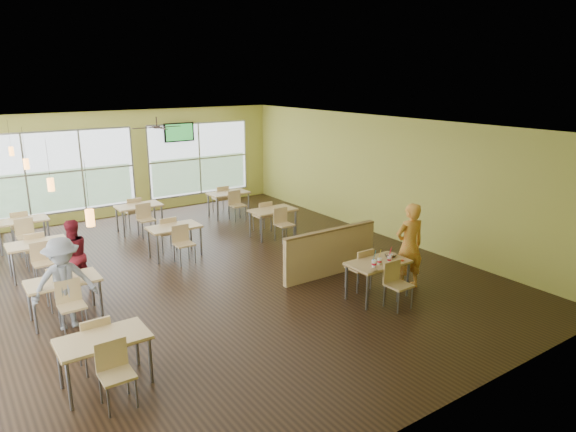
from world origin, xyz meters
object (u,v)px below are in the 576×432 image
(half_wall_divider, at_px, (330,252))
(man_plaid, at_px, (409,246))
(main_table, at_px, (378,267))
(food_basket, at_px, (391,255))

(half_wall_divider, distance_m, man_plaid, 1.71)
(main_table, distance_m, food_basket, 0.44)
(food_basket, bearing_deg, man_plaid, -5.79)
(half_wall_divider, bearing_deg, man_plaid, -58.43)
(main_table, height_order, food_basket, main_table)
(main_table, xyz_separation_m, half_wall_divider, (0.00, 1.45, -0.11))
(food_basket, bearing_deg, main_table, -169.56)
(man_plaid, bearing_deg, main_table, 13.74)
(main_table, height_order, man_plaid, man_plaid)
(half_wall_divider, height_order, man_plaid, man_plaid)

